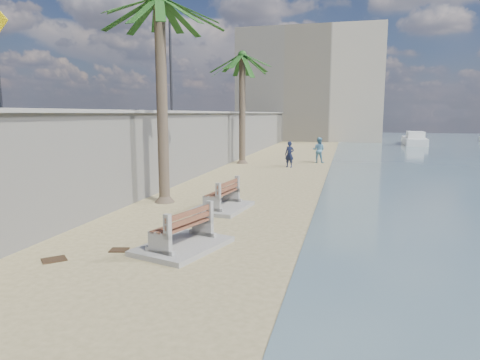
{
  "coord_description": "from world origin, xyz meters",
  "views": [
    {
      "loc": [
        3.06,
        -7.14,
        3.48
      ],
      "look_at": [
        -0.5,
        7.0,
        1.2
      ],
      "focal_mm": 32.0,
      "sensor_mm": 36.0,
      "label": 1
    }
  ],
  "objects_px": {
    "palm_mid": "(159,2)",
    "yacht_far": "(414,141)",
    "bench_near": "(183,232)",
    "person_a": "(289,152)",
    "bench_far": "(222,197)",
    "person_b": "(319,149)",
    "palm_back": "(242,57)"
  },
  "relations": [
    {
      "from": "bench_near",
      "to": "person_a",
      "type": "height_order",
      "value": "person_a"
    },
    {
      "from": "bench_near",
      "to": "person_a",
      "type": "xyz_separation_m",
      "value": [
        0.42,
        17.58,
        0.52
      ]
    },
    {
      "from": "bench_near",
      "to": "palm_back",
      "type": "height_order",
      "value": "palm_back"
    },
    {
      "from": "yacht_far",
      "to": "palm_mid",
      "type": "bearing_deg",
      "value": 161.3
    },
    {
      "from": "bench_near",
      "to": "person_b",
      "type": "relative_size",
      "value": 1.41
    },
    {
      "from": "palm_mid",
      "to": "yacht_far",
      "type": "height_order",
      "value": "palm_mid"
    },
    {
      "from": "person_b",
      "to": "yacht_far",
      "type": "height_order",
      "value": "person_b"
    },
    {
      "from": "person_a",
      "to": "yacht_far",
      "type": "distance_m",
      "value": 26.42
    },
    {
      "from": "person_b",
      "to": "bench_near",
      "type": "bearing_deg",
      "value": 95.64
    },
    {
      "from": "palm_mid",
      "to": "yacht_far",
      "type": "bearing_deg",
      "value": 68.61
    },
    {
      "from": "palm_mid",
      "to": "palm_back",
      "type": "height_order",
      "value": "palm_mid"
    },
    {
      "from": "palm_mid",
      "to": "yacht_far",
      "type": "relative_size",
      "value": 1.1
    },
    {
      "from": "bench_near",
      "to": "bench_far",
      "type": "bearing_deg",
      "value": 93.89
    },
    {
      "from": "bench_near",
      "to": "person_b",
      "type": "height_order",
      "value": "person_b"
    },
    {
      "from": "person_b",
      "to": "yacht_far",
      "type": "distance_m",
      "value": 22.88
    },
    {
      "from": "bench_far",
      "to": "yacht_far",
      "type": "relative_size",
      "value": 0.34
    },
    {
      "from": "bench_far",
      "to": "person_b",
      "type": "xyz_separation_m",
      "value": [
        2.4,
        16.07,
        0.55
      ]
    },
    {
      "from": "person_a",
      "to": "person_b",
      "type": "height_order",
      "value": "person_b"
    },
    {
      "from": "palm_mid",
      "to": "person_b",
      "type": "distance_m",
      "value": 17.45
    },
    {
      "from": "bench_near",
      "to": "person_a",
      "type": "relative_size",
      "value": 1.45
    },
    {
      "from": "palm_back",
      "to": "bench_far",
      "type": "bearing_deg",
      "value": -79.06
    },
    {
      "from": "bench_near",
      "to": "person_b",
      "type": "distance_m",
      "value": 20.83
    },
    {
      "from": "person_a",
      "to": "palm_mid",
      "type": "bearing_deg",
      "value": -87.28
    },
    {
      "from": "palm_back",
      "to": "yacht_far",
      "type": "distance_m",
      "value": 27.72
    },
    {
      "from": "person_b",
      "to": "yacht_far",
      "type": "relative_size",
      "value": 0.26
    },
    {
      "from": "person_a",
      "to": "bench_far",
      "type": "bearing_deg",
      "value": -75.43
    },
    {
      "from": "bench_near",
      "to": "person_b",
      "type": "xyz_separation_m",
      "value": [
        2.08,
        20.72,
        0.55
      ]
    },
    {
      "from": "person_a",
      "to": "yacht_far",
      "type": "relative_size",
      "value": 0.25
    },
    {
      "from": "palm_mid",
      "to": "palm_back",
      "type": "xyz_separation_m",
      "value": [
        -0.2,
        13.67,
        -0.27
      ]
    },
    {
      "from": "bench_near",
      "to": "palm_back",
      "type": "xyz_separation_m",
      "value": [
        -3.09,
        18.99,
        6.82
      ]
    },
    {
      "from": "palm_back",
      "to": "person_a",
      "type": "height_order",
      "value": "palm_back"
    },
    {
      "from": "palm_back",
      "to": "yacht_far",
      "type": "height_order",
      "value": "palm_back"
    }
  ]
}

